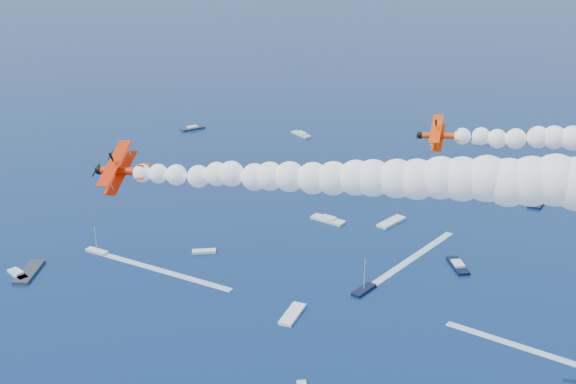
% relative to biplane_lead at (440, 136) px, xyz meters
% --- Properties ---
extents(biplane_lead, '(7.87, 9.40, 6.87)m').
position_rel_biplane_lead_xyz_m(biplane_lead, '(0.00, 0.00, 0.00)').
color(biplane_lead, '#FF3A05').
extents(biplane_trail, '(9.36, 11.33, 9.01)m').
position_rel_biplane_lead_xyz_m(biplane_trail, '(-34.89, -30.06, -1.41)').
color(biplane_trail, red).
extents(smoke_trail_trail, '(61.86, 26.89, 10.85)m').
position_rel_biplane_lead_xyz_m(smoke_trail_trail, '(-5.10, -24.52, 0.90)').
color(smoke_trail_trail, white).
extents(spectator_boats, '(234.29, 179.84, 0.70)m').
position_rel_biplane_lead_xyz_m(spectator_boats, '(-19.34, 75.42, -53.66)').
color(spectator_boats, black).
rests_on(spectator_boats, ground).
extents(boat_wakes, '(183.92, 111.08, 0.04)m').
position_rel_biplane_lead_xyz_m(boat_wakes, '(-0.94, 28.69, -53.98)').
color(boat_wakes, white).
rests_on(boat_wakes, ground).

